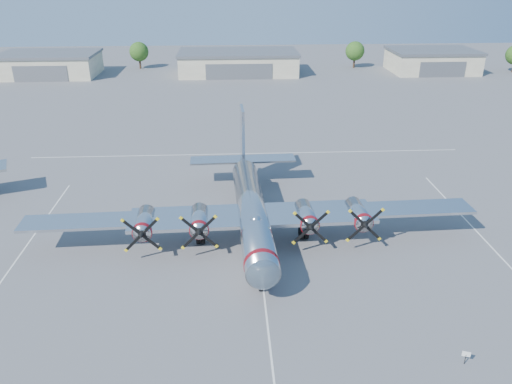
{
  "coord_description": "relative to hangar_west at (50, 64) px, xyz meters",
  "views": [
    {
      "loc": [
        -2.48,
        -41.26,
        24.3
      ],
      "look_at": [
        0.07,
        4.9,
        3.2
      ],
      "focal_mm": 35.0,
      "sensor_mm": 36.0,
      "label": 1
    }
  ],
  "objects": [
    {
      "name": "ground",
      "position": [
        45.0,
        -81.96,
        -2.71
      ],
      "size": [
        260.0,
        260.0,
        0.0
      ],
      "primitive_type": "plane",
      "color": "#5A5A5C",
      "rests_on": "ground"
    },
    {
      "name": "parking_lines",
      "position": [
        45.0,
        -83.71,
        -2.71
      ],
      "size": [
        60.0,
        50.08,
        0.01
      ],
      "color": "silver",
      "rests_on": "ground"
    },
    {
      "name": "hangar_west",
      "position": [
        0.0,
        0.0,
        0.0
      ],
      "size": [
        22.6,
        14.6,
        5.4
      ],
      "color": "#B4AB8F",
      "rests_on": "ground"
    },
    {
      "name": "hangar_center",
      "position": [
        45.0,
        -0.0,
        -0.0
      ],
      "size": [
        28.6,
        14.6,
        5.4
      ],
      "color": "#B4AB8F",
      "rests_on": "ground"
    },
    {
      "name": "hangar_east",
      "position": [
        93.0,
        0.0,
        0.0
      ],
      "size": [
        20.6,
        14.6,
        5.4
      ],
      "color": "#B4AB8F",
      "rests_on": "ground"
    },
    {
      "name": "tree_west",
      "position": [
        20.0,
        8.04,
        1.51
      ],
      "size": [
        4.8,
        4.8,
        6.64
      ],
      "color": "#382619",
      "rests_on": "ground"
    },
    {
      "name": "tree_east",
      "position": [
        75.0,
        6.04,
        1.51
      ],
      "size": [
        4.8,
        4.8,
        6.64
      ],
      "color": "#382619",
      "rests_on": "ground"
    },
    {
      "name": "main_bomber_b29",
      "position": [
        44.43,
        -79.5,
        -2.71
      ],
      "size": [
        43.27,
        30.36,
        9.36
      ],
      "primitive_type": null,
      "rotation": [
        0.0,
        0.0,
        0.03
      ],
      "color": "silver",
      "rests_on": "ground"
    },
    {
      "name": "info_placard",
      "position": [
        57.84,
        -98.49,
        -1.98
      ],
      "size": [
        0.52,
        0.23,
        1.04
      ],
      "rotation": [
        0.0,
        0.0,
        -0.37
      ],
      "color": "black",
      "rests_on": "ground"
    }
  ]
}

